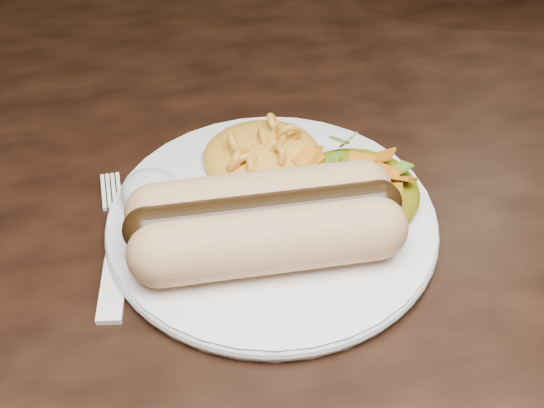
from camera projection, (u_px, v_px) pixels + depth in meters
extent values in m
cube|color=black|center=(255.00, 127.00, 0.61)|extent=(1.60, 0.90, 0.04)
cylinder|color=white|center=(272.00, 221.00, 0.49)|extent=(0.26, 0.26, 0.01)
cylinder|color=tan|center=(271.00, 240.00, 0.45)|extent=(0.13, 0.04, 0.04)
cylinder|color=tan|center=(260.00, 203.00, 0.47)|extent=(0.13, 0.04, 0.04)
cylinder|color=#3A230D|center=(265.00, 216.00, 0.45)|extent=(0.14, 0.04, 0.03)
ellipsoid|color=#FFB038|center=(262.00, 142.00, 0.52)|extent=(0.09, 0.08, 0.03)
ellipsoid|color=silver|center=(150.00, 187.00, 0.49)|extent=(0.05, 0.05, 0.02)
ellipsoid|color=#CE8406|center=(353.00, 188.00, 0.49)|extent=(0.09, 0.08, 0.03)
cube|color=white|center=(117.00, 259.00, 0.47)|extent=(0.05, 0.15, 0.00)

